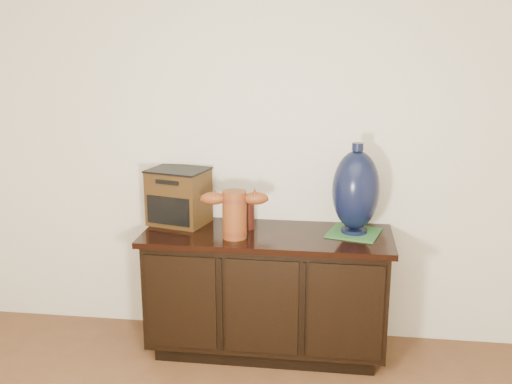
# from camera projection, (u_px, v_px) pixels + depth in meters

# --- Properties ---
(room) EXTENTS (5.00, 5.00, 5.00)m
(room) POSITION_uv_depth(u_px,v_px,m) (145.00, 322.00, 1.24)
(room) COLOR brown
(room) RESTS_ON ground
(sideboard) EXTENTS (1.46, 0.56, 0.75)m
(sideboard) POSITION_uv_depth(u_px,v_px,m) (267.00, 291.00, 3.60)
(sideboard) COLOR black
(sideboard) RESTS_ON ground
(terracotta_vessel) EXTENTS (0.39, 0.16, 0.27)m
(terracotta_vessel) POSITION_uv_depth(u_px,v_px,m) (234.00, 212.00, 3.39)
(terracotta_vessel) COLOR brown
(terracotta_vessel) RESTS_ON sideboard
(tv_radio) EXTENTS (0.40, 0.35, 0.34)m
(tv_radio) POSITION_uv_depth(u_px,v_px,m) (179.00, 196.00, 3.66)
(tv_radio) COLOR #3E270F
(tv_radio) RESTS_ON sideboard
(green_mat) EXTENTS (0.35, 0.35, 0.01)m
(green_mat) POSITION_uv_depth(u_px,v_px,m) (354.00, 233.00, 3.50)
(green_mat) COLOR #2D652F
(green_mat) RESTS_ON sideboard
(lamp_base) EXTENTS (0.33, 0.33, 0.53)m
(lamp_base) POSITION_uv_depth(u_px,v_px,m) (356.00, 191.00, 3.44)
(lamp_base) COLOR black
(lamp_base) RESTS_ON green_mat
(spray_can) EXTENTS (0.07, 0.07, 0.20)m
(spray_can) POSITION_uv_depth(u_px,v_px,m) (249.00, 213.00, 3.57)
(spray_can) COLOR #56180E
(spray_can) RESTS_ON sideboard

